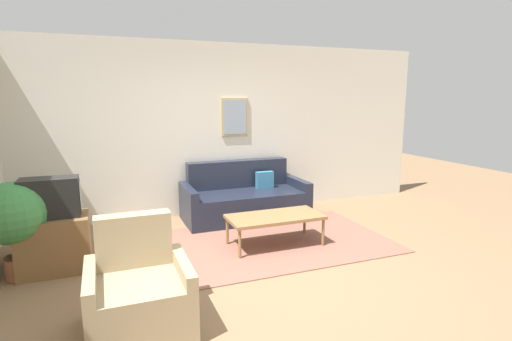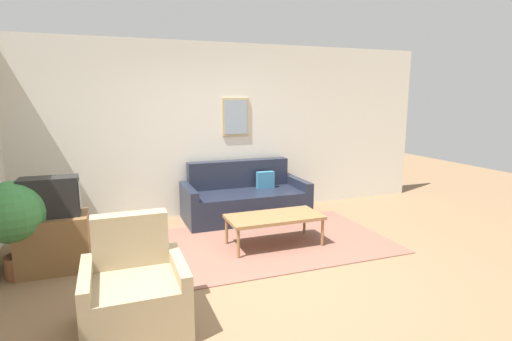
# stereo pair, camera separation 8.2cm
# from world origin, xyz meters

# --- Properties ---
(ground_plane) EXTENTS (16.00, 16.00, 0.00)m
(ground_plane) POSITION_xyz_m (0.00, 0.00, 0.00)
(ground_plane) COLOR #846647
(area_rug) EXTENTS (2.75, 1.91, 0.01)m
(area_rug) POSITION_xyz_m (0.67, 0.88, 0.01)
(area_rug) COLOR brown
(area_rug) RESTS_ON ground_plane
(wall_back) EXTENTS (8.00, 0.09, 2.70)m
(wall_back) POSITION_xyz_m (0.00, 2.50, 1.35)
(wall_back) COLOR beige
(wall_back) RESTS_ON ground_plane
(couch) EXTENTS (1.89, 0.90, 0.87)m
(couch) POSITION_xyz_m (0.58, 2.04, 0.30)
(couch) COLOR #1E2333
(couch) RESTS_ON ground_plane
(coffee_table) EXTENTS (1.19, 0.57, 0.40)m
(coffee_table) POSITION_xyz_m (0.54, 0.76, 0.37)
(coffee_table) COLOR olive
(coffee_table) RESTS_ON ground_plane
(tv_stand) EXTENTS (0.71, 0.49, 0.60)m
(tv_stand) POSITION_xyz_m (-1.98, 0.95, 0.30)
(tv_stand) COLOR brown
(tv_stand) RESTS_ON ground_plane
(tv) EXTENTS (0.58, 0.28, 0.43)m
(tv) POSITION_xyz_m (-1.98, 0.95, 0.82)
(tv) COLOR black
(tv) RESTS_ON tv_stand
(armchair) EXTENTS (0.80, 0.76, 0.89)m
(armchair) POSITION_xyz_m (-1.24, -0.52, 0.29)
(armchair) COLOR tan
(armchair) RESTS_ON ground_plane
(potted_plant_tall) EXTENTS (0.65, 0.65, 1.03)m
(potted_plant_tall) POSITION_xyz_m (-2.32, 0.88, 0.67)
(potted_plant_tall) COLOR #935638
(potted_plant_tall) RESTS_ON ground_plane
(potted_plant_by_window) EXTENTS (0.44, 0.44, 0.75)m
(potted_plant_by_window) POSITION_xyz_m (-2.23, 1.41, 0.47)
(potted_plant_by_window) COLOR #935638
(potted_plant_by_window) RESTS_ON ground_plane
(potted_plant_small) EXTENTS (0.51, 0.51, 0.81)m
(potted_plant_small) POSITION_xyz_m (-2.35, 1.33, 0.52)
(potted_plant_small) COLOR beige
(potted_plant_small) RESTS_ON ground_plane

